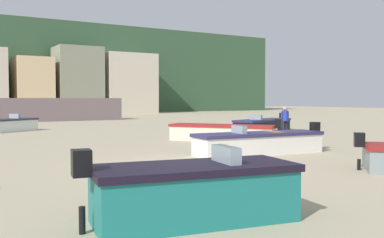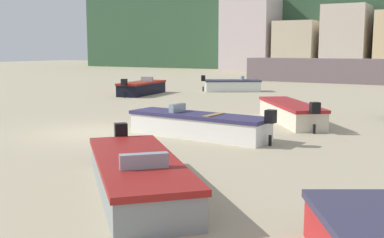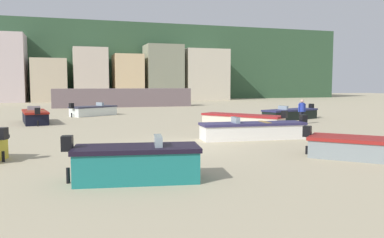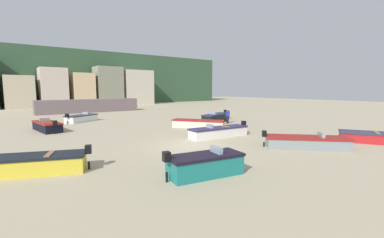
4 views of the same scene
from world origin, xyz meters
name	(u,v)px [view 4 (image 4 of 4)]	position (x,y,z in m)	size (l,w,h in m)	color
ground_plane	(189,146)	(0.00, 0.00, 0.00)	(160.00, 160.00, 0.00)	tan
headland_hill	(47,79)	(0.00, 66.00, 6.44)	(90.00, 32.00, 12.88)	#315135
harbor_pier	(89,106)	(1.43, 30.00, 1.05)	(15.64, 2.40, 2.10)	#6F5E61
townhouse_left	(19,92)	(-7.22, 47.01, 3.17)	(5.02, 6.01, 6.34)	#C7B597
townhouse_centre_left	(53,88)	(-1.31, 46.63, 4.03)	(5.03, 5.27, 8.07)	beige
townhouse_centre_right	(82,90)	(4.39, 46.66, 3.60)	(4.42, 5.32, 7.21)	#DBBC8C
townhouse_right	(108,86)	(10.09, 46.51, 4.42)	(5.78, 5.02, 8.85)	gray
townhouse_far_right	(136,87)	(17.20, 47.13, 4.16)	(7.16, 6.27, 8.32)	beige
boat_white_0	(219,132)	(3.75, 1.21, 0.41)	(5.35, 1.69, 1.11)	white
boat_red_1	(369,137)	(10.93, -6.67, 0.39)	(3.20, 3.97, 1.07)	#B41E21
boat_grey_2	(306,142)	(5.72, -4.97, 0.38)	(4.72, 4.70, 1.07)	gray
boat_white_3	(82,118)	(-2.68, 17.69, 0.42)	(4.04, 3.28, 1.13)	white
boat_black_4	(216,117)	(11.01, 9.72, 0.40)	(5.10, 3.00, 1.10)	black
boat_black_5	(47,126)	(-6.80, 12.63, 0.43)	(2.07, 4.72, 1.15)	black
boat_yellow_6	(38,164)	(-8.76, -0.50, 0.43)	(4.34, 2.78, 1.16)	gold
boat_teal_7	(205,165)	(-2.90, -5.23, 0.49)	(3.72, 1.88, 1.27)	#1B736F
boat_cream_8	(199,124)	(5.39, 5.94, 0.41)	(4.08, 4.92, 1.12)	beige
beach_walker_foreground	(228,115)	(9.94, 6.60, 0.95)	(0.53, 0.35, 1.62)	black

